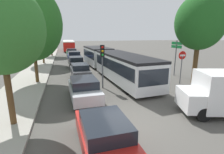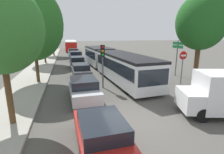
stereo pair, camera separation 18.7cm
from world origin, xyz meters
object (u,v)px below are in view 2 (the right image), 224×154
traffic_light (103,57)px  queued_car_silver (84,89)px  tree_right_near (200,24)px  articulated_bus (111,61)px  city_bus_rear (71,45)px  queued_car_green (73,52)px  tree_left_far (43,27)px  queued_car_black (77,62)px  queued_car_graphite (81,70)px  no_entry_sign (183,63)px  tree_left_distant (52,34)px  queued_car_navy (76,56)px  queued_car_red (102,135)px  direction_sign_post (177,51)px  tree_left_mid (33,24)px

traffic_light → queued_car_silver: bearing=-34.2°
tree_right_near → articulated_bus: bearing=138.3°
city_bus_rear → queued_car_green: size_ratio=2.69×
tree_left_far → queued_car_black: bearing=-44.8°
traffic_light → queued_car_graphite: bearing=-156.0°
no_entry_sign → tree_right_near: size_ratio=0.38×
articulated_bus → queued_car_graphite: size_ratio=4.28×
tree_left_distant → traffic_light: bearing=-76.9°
queued_car_navy → tree_left_distant: size_ratio=0.73×
queued_car_red → tree_left_far: bearing=8.9°
queued_car_black → no_entry_sign: bearing=-142.6°
no_entry_sign → direction_sign_post: (1.38, 2.85, 0.68)m
queued_car_red → tree_left_mid: (-3.61, 10.54, 4.32)m
articulated_bus → queued_car_red: articulated_bus is taller
queued_car_navy → queued_car_green: bearing=-0.6°
queued_car_silver → no_entry_sign: no_entry_sign is taller
queued_car_graphite → traffic_light: (1.41, -4.01, 1.81)m
articulated_bus → tree_left_distant: tree_left_distant is taller
queued_car_navy → traffic_light: traffic_light is taller
queued_car_black → queued_car_navy: queued_car_navy is taller
direction_sign_post → tree_left_far: 18.00m
queued_car_black → tree_right_near: size_ratio=0.56×
queued_car_black → tree_left_distant: 13.92m
articulated_bus → queued_car_green: 16.68m
queued_car_silver → articulated_bus: bearing=-29.6°
no_entry_sign → direction_sign_post: 3.24m
queued_car_navy → tree_left_far: size_ratio=0.55×
queued_car_silver → tree_left_distant: tree_left_distant is taller
traffic_light → tree_right_near: bearing=90.2°
queued_car_red → no_entry_sign: (8.32, 7.10, 1.18)m
queued_car_navy → tree_left_far: 6.33m
queued_car_black → queued_car_silver: bearing=176.7°
queued_car_red → tree_left_far: 22.10m
city_bus_rear → queued_car_red: 41.27m
no_entry_sign → direction_sign_post: size_ratio=0.78×
tree_left_mid → traffic_light: bearing=-28.5°
queued_car_silver → no_entry_sign: 8.64m
tree_left_far → tree_left_mid: bearing=-87.6°
queued_car_red → queued_car_graphite: bearing=-2.9°
tree_left_far → tree_right_near: tree_left_far is taller
queued_car_graphite → no_entry_sign: no_entry_sign is taller
city_bus_rear → queued_car_silver: 35.71m
articulated_bus → no_entry_sign: bearing=37.2°
articulated_bus → city_bus_rear: size_ratio=1.45×
queued_car_green → queued_car_graphite: bearing=178.3°
no_entry_sign → tree_left_far: 19.09m
queued_car_red → tree_left_distant: bearing=4.9°
tree_left_far → queued_car_navy: bearing=21.3°
articulated_bus → queued_car_silver: (-3.62, -6.91, -0.71)m
queued_car_navy → traffic_light: size_ratio=1.31×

